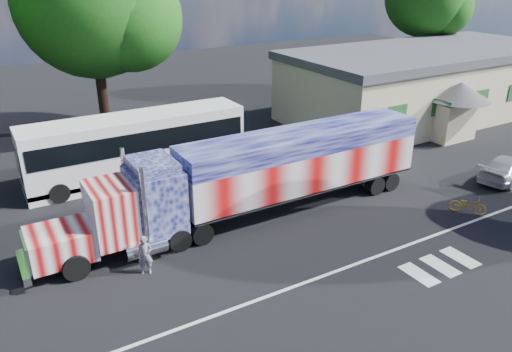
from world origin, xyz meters
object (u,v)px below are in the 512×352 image
semi_truck (260,174)px  parked_car (508,168)px  woman (145,255)px  tree_n_mid (94,2)px  bicycle (468,205)px  coach_bus (137,146)px

semi_truck → parked_car: 14.57m
woman → tree_n_mid: 20.19m
bicycle → coach_bus: bearing=97.7°
coach_bus → woman: bearing=-106.8°
parked_car → woman: 20.48m
parked_car → bicycle: parked_car is taller
parked_car → woman: size_ratio=2.88×
semi_truck → coach_bus: 8.31m
woman → bicycle: woman is taller
bicycle → tree_n_mid: (-11.59, 21.16, 8.39)m
parked_car → bicycle: 5.59m
woman → tree_n_mid: bearing=101.8°
coach_bus → parked_car: 20.68m
coach_bus → tree_n_mid: bearing=85.8°
semi_truck → parked_car: size_ratio=4.21×
tree_n_mid → woman: bearing=-100.9°
coach_bus → woman: coach_bus is taller
coach_bus → parked_car: (17.57, -10.84, -1.16)m
semi_truck → bicycle: bearing=-29.3°
coach_bus → parked_car: bearing=-31.7°
tree_n_mid → semi_truck: bearing=-80.1°
semi_truck → tree_n_mid: tree_n_mid is taller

